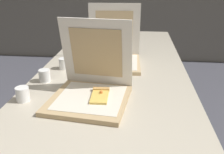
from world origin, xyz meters
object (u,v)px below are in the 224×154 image
pizza_box_front (91,89)px  cup_white_mid (64,64)px  pizza_box_middle (113,55)px  cup_white_near_left (23,94)px  table (112,81)px  cup_white_far (88,49)px  cup_white_near_center (45,76)px

pizza_box_front → cup_white_mid: pizza_box_front is taller
cup_white_mid → pizza_box_middle: bearing=25.0°
pizza_box_middle → cup_white_near_left: size_ratio=5.49×
table → pizza_box_middle: bearing=93.6°
cup_white_mid → cup_white_far: size_ratio=1.00×
table → cup_white_far: size_ratio=35.83×
table → pizza_box_front: pizza_box_front is taller
pizza_box_front → cup_white_near_center: bearing=155.3°
pizza_box_front → cup_white_far: 0.74m
cup_white_near_left → pizza_box_middle: bearing=57.3°
table → cup_white_near_center: (-0.36, -0.14, 0.08)m
pizza_box_middle → pizza_box_front: bearing=-97.9°
pizza_box_middle → cup_white_near_center: 0.49m
cup_white_far → table: bearing=-60.3°
table → cup_white_near_left: size_ratio=35.83×
pizza_box_front → cup_white_near_center: 0.35m
pizza_box_middle → cup_white_near_left: 0.69m
cup_white_near_left → cup_white_far: size_ratio=1.00×
pizza_box_front → cup_white_near_left: (-0.32, -0.05, -0.02)m
cup_white_near_center → cup_white_mid: bearing=76.2°
pizza_box_front → cup_white_near_left: pizza_box_front is taller
pizza_box_front → cup_white_near_left: bearing=-164.1°
cup_white_near_left → cup_white_far: 0.79m
pizza_box_front → cup_white_far: size_ratio=5.79×
cup_white_mid → cup_white_near_center: 0.21m
cup_white_near_left → cup_white_near_center: 0.23m
table → pizza_box_middle: (-0.01, 0.20, 0.10)m
pizza_box_front → pizza_box_middle: bearing=91.2°
pizza_box_middle → cup_white_mid: pizza_box_middle is taller
cup_white_near_left → cup_white_near_center: size_ratio=1.00×
pizza_box_middle → cup_white_far: 0.29m
table → cup_white_near_center: bearing=-158.5°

